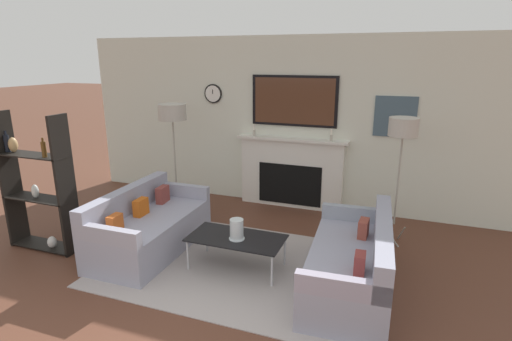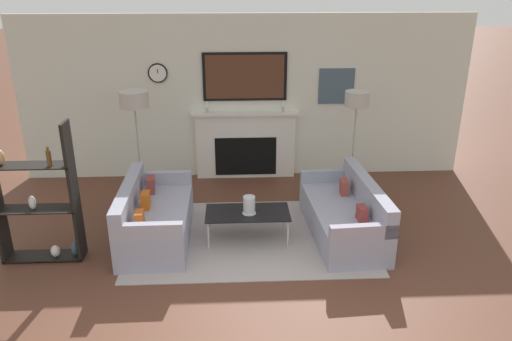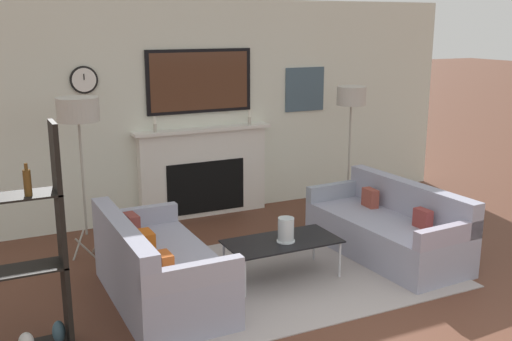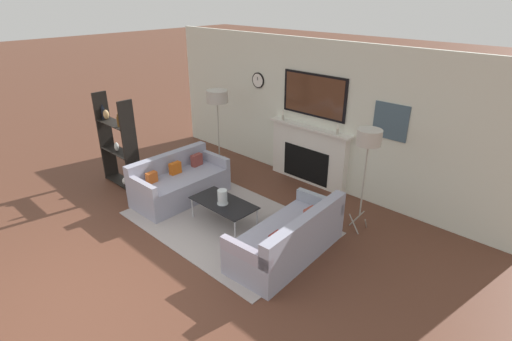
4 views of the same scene
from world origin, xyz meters
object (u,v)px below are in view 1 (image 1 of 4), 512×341
Objects in this scene: couch_left at (148,228)px; couch_right at (353,264)px; floor_lamp_right at (403,130)px; shelf_unit at (38,188)px; coffee_table at (236,239)px; hurricane_candle at (237,230)px; floor_lamp_left at (172,114)px.

couch_left is 2.53m from couch_right.
shelf_unit reaches higher than floor_lamp_right.
shelf_unit reaches higher than coffee_table.
coffee_table is at bearing -141.30° from floor_lamp_right.
hurricane_candle is at bearing -176.49° from couch_right.
floor_lamp_left reaches higher than couch_left.
couch_left is 0.99× the size of floor_lamp_left.
floor_lamp_left is (-0.37, 1.30, 1.26)m from couch_left.
couch_right is 7.89× the size of hurricane_candle.
floor_lamp_right is at bearing 24.18° from couch_left.
couch_right is 1.31m from coffee_table.
hurricane_candle is (-1.29, -0.08, 0.22)m from couch_right.
shelf_unit is at bearing -173.86° from couch_right.
shelf_unit reaches higher than couch_left.
couch_right is at bearing 3.51° from hurricane_candle.
shelf_unit is at bearing -172.53° from hurricane_candle.
hurricane_candle is at bearing -3.51° from couch_left.
floor_lamp_left is 2.08m from shelf_unit.
shelf_unit is (-4.19, -1.71, -0.71)m from floor_lamp_right.
floor_lamp_right reaches higher than hurricane_candle.
floor_lamp_right is at bearing 38.70° from coffee_table.
couch_left is at bearing -155.82° from floor_lamp_right.
coffee_table is (-1.31, -0.04, 0.09)m from couch_right.
couch_left is 1.55× the size of coffee_table.
floor_lamp_right reaches higher than coffee_table.
couch_right is 3.88m from shelf_unit.
shelf_unit is at bearing -118.17° from floor_lamp_left.
shelf_unit is at bearing -171.66° from coffee_table.
coffee_table is 4.62× the size of hurricane_candle.
hurricane_candle reaches higher than coffee_table.
couch_right is at bearing -24.10° from floor_lamp_left.
couch_left reaches higher than hurricane_candle.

